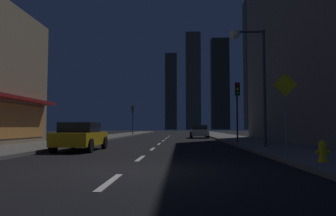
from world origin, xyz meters
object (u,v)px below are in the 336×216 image
object	(u,v)px
car_parked_far	(199,131)
pedestrian_crossing_sign	(286,106)
fire_hydrant_yellow_near	(323,152)
traffic_light_near_right	(237,99)
traffic_light_far_left	(133,114)
car_parked_near	(81,136)
fire_hydrant_far_left	(102,135)
street_lamp_right	(249,58)

from	to	relation	value
car_parked_far	pedestrian_crossing_sign	xyz separation A→B (m)	(2.00, -23.01, 1.28)
fire_hydrant_yellow_near	pedestrian_crossing_sign	xyz separation A→B (m)	(-0.30, 2.38, 1.56)
car_parked_far	traffic_light_near_right	distance (m)	13.62
traffic_light_near_right	traffic_light_far_left	world-z (taller)	same
car_parked_far	traffic_light_near_right	size ratio (longest dim) A/B	1.01
car_parked_near	car_parked_far	size ratio (longest dim) A/B	1.00
car_parked_far	fire_hydrant_far_left	distance (m)	11.06
street_lamp_right	pedestrian_crossing_sign	world-z (taller)	street_lamp_right
fire_hydrant_yellow_near	street_lamp_right	xyz separation A→B (m)	(-0.52, 7.65, 4.61)
fire_hydrant_yellow_near	street_lamp_right	size ratio (longest dim) A/B	0.10
pedestrian_crossing_sign	traffic_light_far_left	bearing A→B (deg)	108.31
fire_hydrant_far_left	traffic_light_near_right	size ratio (longest dim) A/B	0.16
car_parked_far	car_parked_near	bearing A→B (deg)	-110.59
car_parked_far	street_lamp_right	world-z (taller)	street_lamp_right
car_parked_far	fire_hydrant_far_left	world-z (taller)	car_parked_far
fire_hydrant_yellow_near	street_lamp_right	bearing A→B (deg)	93.89
car_parked_far	fire_hydrant_yellow_near	distance (m)	25.50
fire_hydrant_yellow_near	fire_hydrant_far_left	size ratio (longest dim) A/B	1.00
fire_hydrant_yellow_near	traffic_light_near_right	bearing A→B (deg)	91.89
street_lamp_right	fire_hydrant_yellow_near	bearing A→B (deg)	-86.11
traffic_light_near_right	fire_hydrant_far_left	bearing A→B (deg)	146.31
car_parked_near	fire_hydrant_yellow_near	bearing A→B (deg)	-33.25
fire_hydrant_yellow_near	traffic_light_far_left	xyz separation A→B (m)	(-11.40, 35.93, 2.74)
car_parked_near	street_lamp_right	size ratio (longest dim) A/B	0.64
car_parked_near	street_lamp_right	world-z (taller)	street_lamp_right
car_parked_near	street_lamp_right	xyz separation A→B (m)	(8.98, 1.43, 4.33)
fire_hydrant_yellow_near	fire_hydrant_far_left	world-z (taller)	same
car_parked_near	pedestrian_crossing_sign	xyz separation A→B (m)	(9.20, -3.84, 1.28)
traffic_light_near_right	traffic_light_far_left	size ratio (longest dim) A/B	1.00
car_parked_far	fire_hydrant_yellow_near	xyz separation A→B (m)	(2.30, -25.39, -0.29)
traffic_light_near_right	car_parked_near	bearing A→B (deg)	-147.04
fire_hydrant_yellow_near	traffic_light_far_left	bearing A→B (deg)	107.60
fire_hydrant_far_left	car_parked_far	bearing A→B (deg)	30.80
traffic_light_far_left	street_lamp_right	xyz separation A→B (m)	(10.88, -28.28, 1.87)
car_parked_near	fire_hydrant_far_left	distance (m)	13.70
car_parked_near	fire_hydrant_far_left	size ratio (longest dim) A/B	6.48
traffic_light_near_right	traffic_light_far_left	bearing A→B (deg)	114.80
traffic_light_far_left	car_parked_near	bearing A→B (deg)	-86.34
fire_hydrant_yellow_near	traffic_light_near_right	distance (m)	12.44
car_parked_far	traffic_light_near_right	xyz separation A→B (m)	(1.90, -13.26, 2.45)
pedestrian_crossing_sign	car_parked_near	bearing A→B (deg)	157.33
fire_hydrant_yellow_near	traffic_light_far_left	distance (m)	37.80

